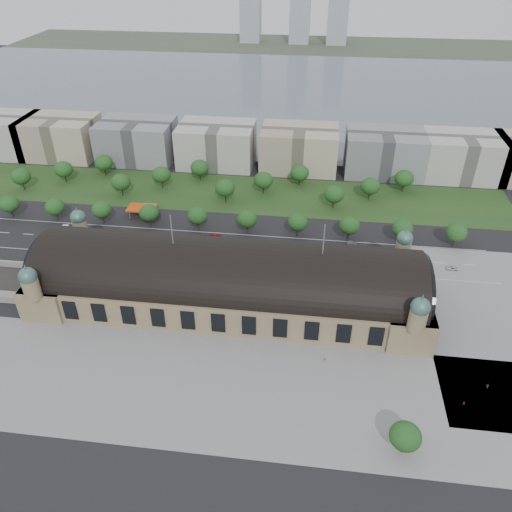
# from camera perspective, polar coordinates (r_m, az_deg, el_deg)

# --- Properties ---
(ground) EXTENTS (900.00, 900.00, 0.00)m
(ground) POSITION_cam_1_polar(r_m,az_deg,el_deg) (197.72, -3.16, -5.20)
(ground) COLOR black
(ground) RESTS_ON ground
(station) EXTENTS (150.00, 48.40, 44.30)m
(station) POSITION_cam_1_polar(r_m,az_deg,el_deg) (191.41, -3.25, -2.81)
(station) COLOR #95875C
(station) RESTS_ON ground
(plaza_south) EXTENTS (190.00, 48.00, 0.12)m
(plaza_south) POSITION_cam_1_polar(r_m,az_deg,el_deg) (165.16, -2.32, -15.08)
(plaza_south) COLOR gray
(plaza_south) RESTS_ON ground
(plaza_east) EXTENTS (56.00, 100.00, 0.12)m
(plaza_east) POSITION_cam_1_polar(r_m,az_deg,el_deg) (208.62, 26.17, -6.92)
(plaza_east) COLOR gray
(plaza_east) RESTS_ON ground
(road_slab) EXTENTS (260.00, 26.00, 0.10)m
(road_slab) POSITION_cam_1_polar(r_m,az_deg,el_deg) (231.48, -6.43, 1.12)
(road_slab) COLOR black
(road_slab) RESTS_ON ground
(grass_belt) EXTENTS (300.00, 45.00, 0.10)m
(grass_belt) POSITION_cam_1_polar(r_m,az_deg,el_deg) (277.26, -2.93, 7.17)
(grass_belt) COLOR #21441B
(grass_belt) RESTS_ON ground
(petrol_station) EXTENTS (14.00, 13.00, 5.05)m
(petrol_station) POSITION_cam_1_polar(r_m,az_deg,el_deg) (261.59, -12.44, 5.36)
(petrol_station) COLOR #D8440C
(petrol_station) RESTS_ON ground
(lake) EXTENTS (700.00, 320.00, 0.08)m
(lake) POSITION_cam_1_polar(r_m,az_deg,el_deg) (466.52, 3.44, 18.37)
(lake) COLOR slate
(lake) RESTS_ON ground
(far_shore) EXTENTS (700.00, 120.00, 0.14)m
(far_shore) POSITION_cam_1_polar(r_m,az_deg,el_deg) (661.12, 4.87, 22.94)
(far_shore) COLOR #44513D
(far_shore) RESTS_ON ground
(far_tower_left) EXTENTS (24.00, 24.00, 80.00)m
(far_tower_left) POSITION_cam_1_polar(r_m,az_deg,el_deg) (670.06, -0.63, 26.66)
(far_tower_left) COLOR #9EA8B2
(far_tower_left) RESTS_ON ground
(far_tower_mid) EXTENTS (24.00, 24.00, 85.00)m
(far_tower_mid) POSITION_cam_1_polar(r_m,az_deg,el_deg) (664.36, 5.12, 26.70)
(far_tower_mid) COLOR #9EA8B2
(far_tower_mid) RESTS_ON ground
(far_tower_right) EXTENTS (24.00, 24.00, 75.00)m
(far_tower_right) POSITION_cam_1_polar(r_m,az_deg,el_deg) (664.48, 9.40, 25.99)
(far_tower_right) COLOR #9EA8B2
(far_tower_right) RESTS_ON ground
(office_0) EXTENTS (45.00, 32.00, 24.00)m
(office_0) POSITION_cam_1_polar(r_m,az_deg,el_deg) (364.81, -27.17, 12.27)
(office_0) COLOR #B3B0AA
(office_0) RESTS_ON ground
(office_1) EXTENTS (45.00, 32.00, 24.00)m
(office_1) POSITION_cam_1_polar(r_m,az_deg,el_deg) (344.51, -21.47, 12.53)
(office_1) COLOR #BFB296
(office_1) RESTS_ON ground
(office_2) EXTENTS (45.00, 32.00, 24.00)m
(office_2) POSITION_cam_1_polar(r_m,az_deg,el_deg) (324.33, -13.43, 12.69)
(office_2) COLOR gray
(office_2) RESTS_ON ground
(office_3) EXTENTS (45.00, 32.00, 24.00)m
(office_3) POSITION_cam_1_polar(r_m,az_deg,el_deg) (310.95, -4.52, 12.58)
(office_3) COLOR #B3B0AA
(office_3) RESTS_ON ground
(office_4) EXTENTS (45.00, 32.00, 24.00)m
(office_4) POSITION_cam_1_polar(r_m,az_deg,el_deg) (305.27, 4.94, 12.15)
(office_4) COLOR #BFB296
(office_4) RESTS_ON ground
(office_5) EXTENTS (45.00, 32.00, 24.00)m
(office_5) POSITION_cam_1_polar(r_m,az_deg,el_deg) (307.72, 14.45, 11.38)
(office_5) COLOR gray
(office_5) RESTS_ON ground
(office_6) EXTENTS (45.00, 32.00, 24.00)m
(office_6) POSITION_cam_1_polar(r_m,az_deg,el_deg) (316.73, 22.65, 10.48)
(office_6) COLOR #B3B0AA
(office_6) RESTS_ON ground
(tree_row_0) EXTENTS (9.60, 9.60, 11.52)m
(tree_row_0) POSITION_cam_1_polar(r_m,az_deg,el_deg) (278.69, -26.37, 5.35)
(tree_row_0) COLOR #2D2116
(tree_row_0) RESTS_ON ground
(tree_row_1) EXTENTS (9.60, 9.60, 11.52)m
(tree_row_1) POSITION_cam_1_polar(r_m,az_deg,el_deg) (266.54, -22.00, 5.23)
(tree_row_1) COLOR #2D2116
(tree_row_1) RESTS_ON ground
(tree_row_2) EXTENTS (9.60, 9.60, 11.52)m
(tree_row_2) POSITION_cam_1_polar(r_m,az_deg,el_deg) (256.07, -17.25, 5.07)
(tree_row_2) COLOR #2D2116
(tree_row_2) RESTS_ON ground
(tree_row_3) EXTENTS (9.60, 9.60, 11.52)m
(tree_row_3) POSITION_cam_1_polar(r_m,az_deg,el_deg) (247.49, -12.13, 4.85)
(tree_row_3) COLOR #2D2116
(tree_row_3) RESTS_ON ground
(tree_row_4) EXTENTS (9.60, 9.60, 11.52)m
(tree_row_4) POSITION_cam_1_polar(r_m,az_deg,el_deg) (241.01, -6.69, 4.58)
(tree_row_4) COLOR #2D2116
(tree_row_4) RESTS_ON ground
(tree_row_5) EXTENTS (9.60, 9.60, 11.52)m
(tree_row_5) POSITION_cam_1_polar(r_m,az_deg,el_deg) (236.79, -1.02, 4.26)
(tree_row_5) COLOR #2D2116
(tree_row_5) RESTS_ON ground
(tree_row_6) EXTENTS (9.60, 9.60, 11.52)m
(tree_row_6) POSITION_cam_1_polar(r_m,az_deg,el_deg) (234.96, 4.80, 3.88)
(tree_row_6) COLOR #2D2116
(tree_row_6) RESTS_ON ground
(tree_row_7) EXTENTS (9.60, 9.60, 11.52)m
(tree_row_7) POSITION_cam_1_polar(r_m,az_deg,el_deg) (235.57, 10.64, 3.46)
(tree_row_7) COLOR #2D2116
(tree_row_7) RESTS_ON ground
(tree_row_8) EXTENTS (9.60, 9.60, 11.52)m
(tree_row_8) POSITION_cam_1_polar(r_m,az_deg,el_deg) (238.61, 16.39, 3.01)
(tree_row_8) COLOR #2D2116
(tree_row_8) RESTS_ON ground
(tree_row_9) EXTENTS (9.60, 9.60, 11.52)m
(tree_row_9) POSITION_cam_1_polar(r_m,az_deg,el_deg) (243.98, 21.94, 2.55)
(tree_row_9) COLOR #2D2116
(tree_row_9) RESTS_ON ground
(tree_belt_0) EXTENTS (10.40, 10.40, 12.48)m
(tree_belt_0) POSITION_cam_1_polar(r_m,az_deg,el_deg) (306.16, -25.28, 8.22)
(tree_belt_0) COLOR #2D2116
(tree_belt_0) RESTS_ON ground
(tree_belt_1) EXTENTS (10.40, 10.40, 12.48)m
(tree_belt_1) POSITION_cam_1_polar(r_m,az_deg,el_deg) (306.22, -21.15, 9.23)
(tree_belt_1) COLOR #2D2116
(tree_belt_1) RESTS_ON ground
(tree_belt_2) EXTENTS (10.40, 10.40, 12.48)m
(tree_belt_2) POSITION_cam_1_polar(r_m,az_deg,el_deg) (307.91, -17.01, 10.18)
(tree_belt_2) COLOR #2D2116
(tree_belt_2) RESTS_ON ground
(tree_belt_3) EXTENTS (10.40, 10.40, 12.48)m
(tree_belt_3) POSITION_cam_1_polar(r_m,az_deg,el_deg) (280.62, -15.20, 8.15)
(tree_belt_3) COLOR #2D2116
(tree_belt_3) RESTS_ON ground
(tree_belt_4) EXTENTS (10.40, 10.40, 12.48)m
(tree_belt_4) POSITION_cam_1_polar(r_m,az_deg,el_deg) (284.51, -10.77, 9.12)
(tree_belt_4) COLOR #2D2116
(tree_belt_4) RESTS_ON ground
(tree_belt_5) EXTENTS (10.40, 10.40, 12.48)m
(tree_belt_5) POSITION_cam_1_polar(r_m,az_deg,el_deg) (290.09, -6.46, 10.01)
(tree_belt_5) COLOR #2D2116
(tree_belt_5) RESTS_ON ground
(tree_belt_6) EXTENTS (10.40, 10.40, 12.48)m
(tree_belt_6) POSITION_cam_1_polar(r_m,az_deg,el_deg) (265.06, -3.56, 7.77)
(tree_belt_6) COLOR #2D2116
(tree_belt_6) RESTS_ON ground
(tree_belt_7) EXTENTS (10.40, 10.40, 12.48)m
(tree_belt_7) POSITION_cam_1_polar(r_m,az_deg,el_deg) (273.16, 0.86, 8.66)
(tree_belt_7) COLOR #2D2116
(tree_belt_7) RESTS_ON ground
(tree_belt_8) EXTENTS (10.40, 10.40, 12.48)m
(tree_belt_8) POSITION_cam_1_polar(r_m,az_deg,el_deg) (282.83, 5.02, 9.45)
(tree_belt_8) COLOR #2D2116
(tree_belt_8) RESTS_ON ground
(tree_belt_9) EXTENTS (10.40, 10.40, 12.48)m
(tree_belt_9) POSITION_cam_1_polar(r_m,az_deg,el_deg) (261.27, 8.93, 7.00)
(tree_belt_9) COLOR #2D2116
(tree_belt_9) RESTS_ON ground
(tree_belt_10) EXTENTS (10.40, 10.40, 12.48)m
(tree_belt_10) POSITION_cam_1_polar(r_m,az_deg,el_deg) (273.48, 12.93, 7.80)
(tree_belt_10) COLOR #2D2116
(tree_belt_10) RESTS_ON ground
(tree_belt_11) EXTENTS (10.40, 10.40, 12.48)m
(tree_belt_11) POSITION_cam_1_polar(r_m,az_deg,el_deg) (286.93, 16.58, 8.51)
(tree_belt_11) COLOR #2D2116
(tree_belt_11) RESTS_ON ground
(tree_plaza_s) EXTENTS (9.00, 9.00, 10.64)m
(tree_plaza_s) POSITION_cam_1_polar(r_m,az_deg,el_deg) (151.57, 16.70, -19.14)
(tree_plaza_s) COLOR #2D2116
(tree_plaza_s) RESTS_ON ground
(traffic_car_1) EXTENTS (4.16, 1.56, 1.36)m
(traffic_car_1) POSITION_cam_1_polar(r_m,az_deg,el_deg) (255.10, -21.65, 2.25)
(traffic_car_1) COLOR gray
(traffic_car_1) RESTS_ON ground
(traffic_car_2) EXTENTS (5.46, 2.57, 1.51)m
(traffic_car_2) POSITION_cam_1_polar(r_m,az_deg,el_deg) (243.04, -17.07, 1.64)
(traffic_car_2) COLOR black
(traffic_car_2) RESTS_ON ground
(traffic_car_3) EXTENTS (5.42, 2.72, 1.51)m
(traffic_car_3) POSITION_cam_1_polar(r_m,az_deg,el_deg) (237.33, -4.61, 2.34)
(traffic_car_3) COLOR maroon
(traffic_car_3) RESTS_ON ground
(traffic_car_4) EXTENTS (4.91, 2.38, 1.61)m
(traffic_car_4) POSITION_cam_1_polar(r_m,az_deg,el_deg) (218.21, 1.96, -0.66)
(traffic_car_4) COLOR #1A284B
(traffic_car_4) RESTS_ON ground
(traffic_car_5) EXTENTS (4.63, 1.96, 1.48)m
(traffic_car_5) POSITION_cam_1_polar(r_m,az_deg,el_deg) (235.39, 10.87, 1.50)
(traffic_car_5) COLOR #55575D
(traffic_car_5) RESTS_ON ground
(traffic_car_6) EXTENTS (5.14, 2.60, 1.39)m
(traffic_car_6) POSITION_cam_1_polar(r_m,az_deg,el_deg) (230.34, 21.48, -1.29)
(traffic_car_6) COLOR silver
(traffic_car_6) RESTS_ON ground
(parked_car_0) EXTENTS (4.98, 3.52, 1.56)m
(parked_car_0) POSITION_cam_1_polar(r_m,az_deg,el_deg) (230.35, -16.98, -0.26)
(parked_car_0) COLOR black
(parked_car_0) RESTS_ON ground
(parked_car_1) EXTENTS (6.24, 5.16, 1.58)m
(parked_car_1) POSITION_cam_1_polar(r_m,az_deg,el_deg) (238.45, -21.55, -0.01)
(parked_car_1) COLOR maroon
(parked_car_1) RESTS_ON ground
(parked_car_2) EXTENTS (5.72, 4.27, 1.54)m
(parked_car_2) POSITION_cam_1_polar(r_m,az_deg,el_deg) (229.18, -14.43, 0.01)
(parked_car_2) COLOR #1C1A4B
(parked_car_2) RESTS_ON ground
(parked_car_3) EXTENTS (4.66, 3.49, 1.48)m
(parked_car_3) POSITION_cam_1_polar(r_m,az_deg,el_deg) (224.90, -11.25, -0.24)
(parked_car_3) COLOR slate
(parked_car_3) RESTS_ON ground
(parked_car_4) EXTENTS (4.93, 4.38, 1.62)m
(parked_car_4) POSITION_cam_1_polar(r_m,az_deg,el_deg) (226.70, -13.50, -0.23)
(parked_car_4) COLOR silver
(parked_car_4) RESTS_ON ground
(parked_car_5) EXTENTS (6.12, 4.39, 1.55)m
(parked_car_5) POSITION_cam_1_polar(r_m,az_deg,el_deg) (230.08, -15.03, 0.06)
(parked_car_5) COLOR #92969A
(parked_car_5) RESTS_ON ground
(parked_car_6) EXTENTS (6.00, 4.78, 1.63)m
(parked_car_6) POSITION_cam_1_polar(r_m,az_deg,el_deg) (223.09, -9.72, -0.33)
(parked_car_6) COLOR black
(parked_car_6) RESTS_ON ground
(bus_west) EXTENTS (13.17, 3.18, 3.66)m
(bus_west) POSITION_cam_1_polar(r_m,az_deg,el_deg) (224.59, -8.18, 0.40)
(bus_west) COLOR #B8391D
(bus_west) RESTS_ON ground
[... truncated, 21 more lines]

